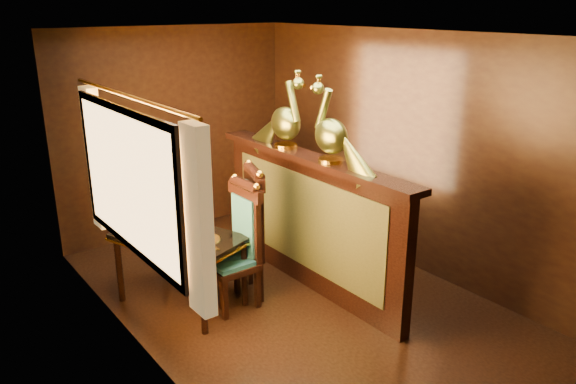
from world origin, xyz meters
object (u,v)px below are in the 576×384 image
Objects in this scene: dining_table at (179,242)px; peacock_right at (286,109)px; chair_left at (240,240)px; chair_right at (247,229)px; peacock_left at (332,121)px.

peacock_right is (1.22, -0.04, 1.12)m from dining_table.
chair_right is at bearing 33.47° from chair_left.
chair_right is 1.24m from peacock_right.
peacock_left reaches higher than chair_left.
peacock_left is (0.75, -0.40, 1.10)m from chair_left.
dining_table is 1.65m from peacock_right.
peacock_right is (0.00, 0.69, 0.01)m from peacock_left.
chair_left is 1.57× the size of peacock_right.
chair_right is at bearing -162.36° from peacock_right.
dining_table is at bearing 149.37° from peacock_left.
chair_left is at bearing 152.19° from peacock_left.
peacock_left is at bearing -90.00° from peacock_right.
peacock_left is (0.61, -0.49, 1.06)m from chair_right.
chair_left is (0.47, -0.32, 0.01)m from dining_table.
chair_left is at bearing -54.83° from dining_table.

